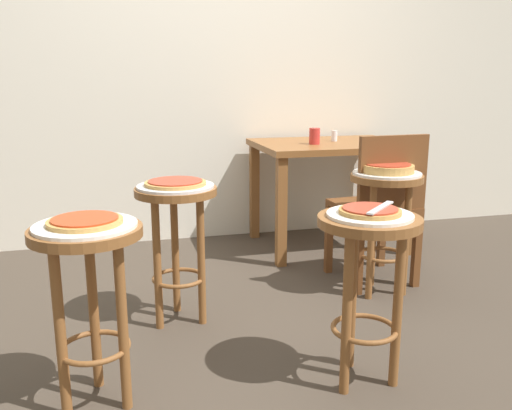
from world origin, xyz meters
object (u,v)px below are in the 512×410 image
(stool_foreground, at_px, (367,262))
(condiment_shaker, at_px, (334,136))
(pizza_foreground, at_px, (370,211))
(dining_table, at_px, (330,158))
(stool_middle, at_px, (89,276))
(pizza_server_knife, at_px, (381,208))
(stool_rear, at_px, (385,206))
(serving_plate_foreground, at_px, (370,215))
(pizza_middle, at_px, (85,221))
(pizza_rear, at_px, (387,168))
(pizza_leftside, at_px, (175,183))
(wooden_chair, at_px, (380,203))
(cup_near_edge, at_px, (315,136))
(serving_plate_middle, at_px, (85,226))
(stool_leftside, at_px, (177,224))
(serving_plate_leftside, at_px, (176,186))
(serving_plate_rear, at_px, (387,173))

(stool_foreground, distance_m, condiment_shaker, 1.82)
(pizza_foreground, bearing_deg, dining_table, 72.18)
(stool_foreground, relative_size, stool_middle, 1.00)
(pizza_foreground, height_order, stool_middle, pizza_foreground)
(pizza_server_knife, bearing_deg, stool_rear, 16.76)
(stool_middle, height_order, condiment_shaker, condiment_shaker)
(serving_plate_foreground, height_order, stool_middle, serving_plate_foreground)
(pizza_middle, distance_m, pizza_server_knife, 1.02)
(pizza_rear, distance_m, pizza_server_knife, 0.92)
(stool_foreground, relative_size, dining_table, 0.66)
(pizza_server_knife, bearing_deg, pizza_foreground, 102.67)
(pizza_leftside, distance_m, wooden_chair, 1.18)
(pizza_leftside, relative_size, cup_near_edge, 2.66)
(serving_plate_middle, bearing_deg, stool_foreground, -6.34)
(stool_leftside, distance_m, wooden_chair, 1.16)
(stool_leftside, distance_m, pizza_leftside, 0.19)
(pizza_middle, height_order, serving_plate_leftside, pizza_middle)
(stool_leftside, height_order, wooden_chair, wooden_chair)
(pizza_middle, bearing_deg, stool_leftside, 58.72)
(condiment_shaker, bearing_deg, stool_leftside, -140.20)
(serving_plate_foreground, height_order, serving_plate_rear, same)
(pizza_foreground, height_order, cup_near_edge, cup_near_edge)
(pizza_leftside, bearing_deg, pizza_rear, 3.63)
(pizza_foreground, relative_size, serving_plate_middle, 0.66)
(serving_plate_foreground, height_order, stool_rear, serving_plate_foreground)
(pizza_foreground, distance_m, stool_rear, 0.94)
(pizza_rear, bearing_deg, stool_foreground, -121.84)
(pizza_foreground, height_order, condiment_shaker, condiment_shaker)
(serving_plate_middle, relative_size, condiment_shaker, 4.68)
(pizza_leftside, distance_m, serving_plate_rear, 1.10)
(pizza_leftside, height_order, pizza_server_knife, pizza_server_knife)
(pizza_middle, distance_m, wooden_chair, 1.72)
(stool_middle, xyz_separation_m, pizza_rear, (1.46, 0.67, 0.20))
(stool_middle, bearing_deg, pizza_foreground, -6.34)
(pizza_foreground, distance_m, serving_plate_middle, 0.99)
(stool_middle, relative_size, condiment_shaker, 8.95)
(serving_plate_middle, xyz_separation_m, serving_plate_rear, (1.46, 0.67, 0.00))
(condiment_shaker, bearing_deg, pizza_foreground, -108.74)
(cup_near_edge, relative_size, pizza_server_knife, 0.48)
(stool_foreground, bearing_deg, pizza_middle, 173.66)
(pizza_foreground, distance_m, serving_plate_leftside, 0.94)
(pizza_foreground, relative_size, dining_table, 0.23)
(condiment_shaker, distance_m, wooden_chair, 0.84)
(serving_plate_foreground, bearing_deg, dining_table, 72.18)
(serving_plate_rear, bearing_deg, serving_plate_leftside, -176.37)
(serving_plate_leftside, height_order, dining_table, dining_table)
(serving_plate_middle, distance_m, condiment_shaker, 2.23)
(pizza_foreground, distance_m, pizza_middle, 0.99)
(pizza_middle, xyz_separation_m, stool_rear, (1.46, 0.67, -0.19))
(condiment_shaker, bearing_deg, stool_rear, -95.72)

